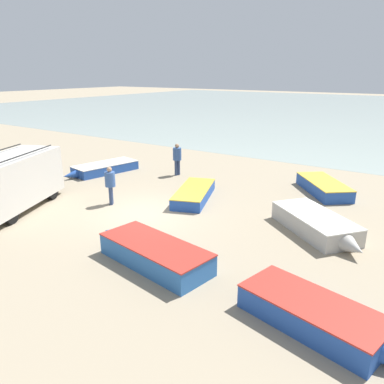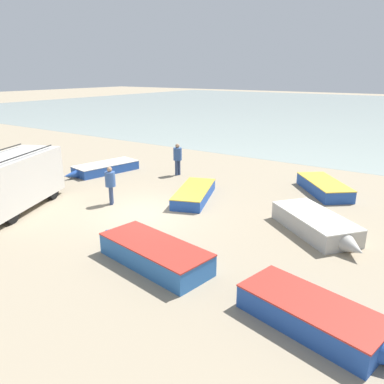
{
  "view_description": "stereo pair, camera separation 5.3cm",
  "coord_description": "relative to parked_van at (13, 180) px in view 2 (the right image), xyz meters",
  "views": [
    {
      "loc": [
        9.78,
        -10.97,
        5.63
      ],
      "look_at": [
        1.74,
        0.89,
        1.0
      ],
      "focal_mm": 35.0,
      "sensor_mm": 36.0,
      "label": 1
    },
    {
      "loc": [
        9.83,
        -10.94,
        5.63
      ],
      "look_at": [
        1.74,
        0.89,
        1.0
      ],
      "focal_mm": 35.0,
      "sensor_mm": 36.0,
      "label": 2
    }
  ],
  "objects": [
    {
      "name": "fishing_rowboat_5",
      "position": [
        11.44,
        4.68,
        -0.93
      ],
      "size": [
        4.0,
        3.47,
        0.67
      ],
      "rotation": [
        0.0,
        0.0,
        5.62
      ],
      "color": "#ADA89E",
      "rests_on": "ground_plane"
    },
    {
      "name": "fishing_rowboat_3",
      "position": [
        7.88,
        -0.38,
        -0.92
      ],
      "size": [
        4.6,
        2.05,
        0.69
      ],
      "rotation": [
        0.0,
        0.0,
        2.98
      ],
      "color": "#2D66AD",
      "rests_on": "ground_plane"
    },
    {
      "name": "fisherman_1",
      "position": [
        2.48,
        8.31,
        -0.19
      ],
      "size": [
        0.47,
        0.47,
        1.8
      ],
      "rotation": [
        0.0,
        0.0,
        2.84
      ],
      "color": "navy",
      "rests_on": "ground_plane"
    },
    {
      "name": "fishing_rowboat_0",
      "position": [
        10.2,
        9.78,
        -0.97
      ],
      "size": [
        3.47,
        3.89,
        0.59
      ],
      "rotation": [
        0.0,
        0.0,
        2.27
      ],
      "color": "#234CA3",
      "rests_on": "ground_plane"
    },
    {
      "name": "sea_water",
      "position": [
        4.94,
        54.71,
        -1.26
      ],
      "size": [
        120.0,
        80.0,
        0.01
      ],
      "primitive_type": "cube",
      "color": "#99A89E",
      "rests_on": "ground_plane"
    },
    {
      "name": "fisherman_0",
      "position": [
        2.96,
        2.71,
        -0.25
      ],
      "size": [
        0.45,
        0.45,
        1.7
      ],
      "rotation": [
        0.0,
        0.0,
        0.65
      ],
      "color": "navy",
      "rests_on": "ground_plane"
    },
    {
      "name": "parked_van",
      "position": [
        0.0,
        0.0,
        0.0
      ],
      "size": [
        3.73,
        5.25,
        2.45
      ],
      "rotation": [
        0.0,
        0.0,
        1.98
      ],
      "color": "beige",
      "rests_on": "ground_plane"
    },
    {
      "name": "fishing_rowboat_2",
      "position": [
        13.02,
        -0.66,
        -0.95
      ],
      "size": [
        4.11,
        2.14,
        0.63
      ],
      "rotation": [
        0.0,
        0.0,
        6.06
      ],
      "color": "#234CA3",
      "rests_on": "ground_plane"
    },
    {
      "name": "fishing_rowboat_1",
      "position": [
        -1.39,
        6.34,
        -1.0
      ],
      "size": [
        2.2,
        4.58,
        0.53
      ],
      "rotation": [
        0.0,
        0.0,
        4.52
      ],
      "color": "#234CA3",
      "rests_on": "ground_plane"
    },
    {
      "name": "ground_plane",
      "position": [
        4.94,
        2.71,
        -1.27
      ],
      "size": [
        200.0,
        200.0,
        0.0
      ],
      "primitive_type": "plane",
      "color": "gray"
    },
    {
      "name": "fishing_rowboat_4",
      "position": [
        5.57,
        5.48,
        -1.01
      ],
      "size": [
        2.53,
        4.4,
        0.52
      ],
      "rotation": [
        0.0,
        0.0,
        1.94
      ],
      "color": "#234CA3",
      "rests_on": "ground_plane"
    }
  ]
}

